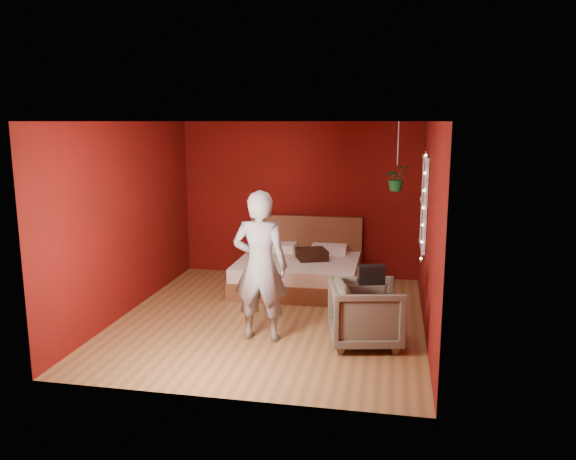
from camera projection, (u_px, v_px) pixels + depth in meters
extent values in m
plane|color=olive|center=(271.00, 318.00, 7.53)|extent=(4.50, 4.50, 0.00)
cube|color=#630B0A|center=(300.00, 200.00, 9.46)|extent=(4.00, 0.02, 2.60)
cube|color=#630B0A|center=(217.00, 267.00, 5.10)|extent=(4.00, 0.02, 2.60)
cube|color=#630B0A|center=(127.00, 218.00, 7.65)|extent=(0.02, 4.50, 2.60)
cube|color=#630B0A|center=(430.00, 229.00, 6.91)|extent=(0.02, 4.50, 2.60)
cube|color=silver|center=(270.00, 120.00, 7.03)|extent=(4.00, 4.50, 0.02)
cube|color=white|center=(424.00, 202.00, 7.75)|extent=(0.04, 0.97, 1.27)
cube|color=black|center=(423.00, 202.00, 7.75)|extent=(0.02, 0.85, 1.15)
cube|color=white|center=(422.00, 202.00, 7.75)|extent=(0.03, 0.05, 1.15)
cube|color=white|center=(422.00, 202.00, 7.75)|extent=(0.03, 0.85, 0.05)
cylinder|color=silver|center=(423.00, 208.00, 7.25)|extent=(0.01, 0.01, 1.45)
sphere|color=#FFF2CC|center=(421.00, 259.00, 7.38)|extent=(0.04, 0.04, 0.04)
sphere|color=#FFF2CC|center=(422.00, 242.00, 7.33)|extent=(0.04, 0.04, 0.04)
sphere|color=#FFF2CC|center=(423.00, 225.00, 7.29)|extent=(0.04, 0.04, 0.04)
sphere|color=#FFF2CC|center=(423.00, 208.00, 7.25)|extent=(0.04, 0.04, 0.04)
sphere|color=#FFF2CC|center=(424.00, 191.00, 7.20)|extent=(0.04, 0.04, 0.04)
sphere|color=#FFF2CC|center=(425.00, 173.00, 7.16)|extent=(0.04, 0.04, 0.04)
sphere|color=#FFF2CC|center=(426.00, 155.00, 7.12)|extent=(0.04, 0.04, 0.04)
cube|color=brown|center=(298.00, 281.00, 8.83)|extent=(1.89, 1.61, 0.26)
cube|color=beige|center=(298.00, 266.00, 8.78)|extent=(1.85, 1.57, 0.21)
cube|color=brown|center=(306.00, 246.00, 9.49)|extent=(1.89, 0.08, 1.04)
cube|color=white|center=(278.00, 247.00, 9.35)|extent=(0.57, 0.36, 0.13)
cube|color=white|center=(329.00, 249.00, 9.19)|extent=(0.57, 0.36, 0.13)
imported|color=gray|center=(260.00, 266.00, 6.65)|extent=(0.67, 0.44, 1.82)
imported|color=#645E4F|center=(366.00, 314.00, 6.60)|extent=(0.97, 0.95, 0.75)
cube|color=black|center=(371.00, 275.00, 6.48)|extent=(0.33, 0.22, 0.22)
cube|color=#321B10|center=(312.00, 254.00, 8.79)|extent=(0.57, 0.57, 0.16)
cylinder|color=silver|center=(398.00, 143.00, 7.95)|extent=(0.01, 0.01, 0.61)
imported|color=#1A5D29|center=(397.00, 178.00, 8.04)|extent=(0.41, 0.39, 0.37)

